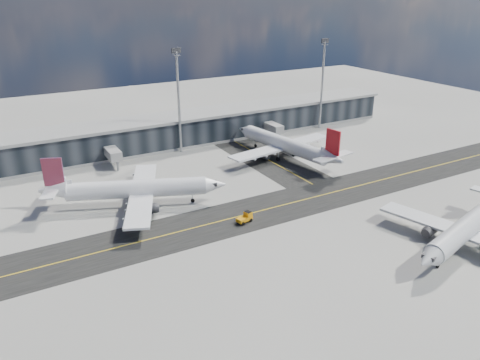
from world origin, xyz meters
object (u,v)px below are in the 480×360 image
at_px(baggage_tug, 246,217).
at_px(airliner_af, 134,189).
at_px(airliner_redtail, 286,145).
at_px(service_van, 278,140).
at_px(airliner_near, 469,226).

bearing_deg(baggage_tug, airliner_af, -150.88).
distance_m(airliner_redtail, service_van, 14.06).
xyz_separation_m(airliner_redtail, airliner_near, (2.49, -54.68, -0.28)).
distance_m(airliner_redtail, baggage_tug, 39.66).
bearing_deg(airliner_near, airliner_af, 31.32).
distance_m(baggage_tug, service_van, 52.59).
xyz_separation_m(airliner_af, baggage_tug, (16.82, -18.35, -2.80)).
bearing_deg(service_van, airliner_af, 171.00).
distance_m(airliner_af, service_van, 55.56).
bearing_deg(airliner_af, service_van, 134.87).
relative_size(airliner_af, airliner_near, 1.03).
relative_size(airliner_redtail, airliner_near, 1.09).
distance_m(airliner_near, service_van, 67.25).
bearing_deg(service_van, airliner_near, -124.64).
bearing_deg(airliner_af, baggage_tug, 64.58).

